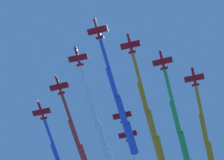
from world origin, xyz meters
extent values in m
cylinder|color=red|center=(18.57, 14.91, 172.18)|extent=(7.78, 6.49, 1.16)
cone|color=white|center=(22.54, 18.04, 172.18)|extent=(1.70, 1.67, 1.10)
cylinder|color=black|center=(14.85, 11.97, 172.18)|extent=(1.01, 1.06, 0.87)
ellipsoid|color=black|center=(20.11, 16.16, 172.65)|extent=(1.99, 1.80, 0.72)
cube|color=red|center=(18.15, 14.58, 172.13)|extent=(7.32, 8.26, 0.62)
cube|color=white|center=(15.77, 17.60, 171.98)|extent=(2.24, 1.98, 0.14)
cube|color=white|center=(20.53, 11.56, 172.42)|extent=(2.24, 1.98, 0.14)
cube|color=red|center=(15.61, 12.57, 172.18)|extent=(2.85, 3.19, 0.28)
cube|color=white|center=(15.57, 12.62, 173.13)|extent=(1.24, 1.05, 1.90)
cylinder|color=blue|center=(9.27, 7.57, 172.18)|extent=(13.20, 10.86, 1.48)
cylinder|color=blue|center=(-1.23, -1.10, 172.20)|extent=(13.66, 11.44, 2.22)
cylinder|color=blue|center=(-12.16, -9.21, 172.17)|extent=(14.12, 12.02, 2.96)
cylinder|color=blue|center=(-23.12, -17.30, 172.15)|extent=(14.57, 12.60, 3.70)
cylinder|color=red|center=(3.51, 17.37, 174.11)|extent=(7.74, 6.56, 1.17)
cone|color=white|center=(7.44, 20.54, 174.11)|extent=(1.71, 1.68, 1.11)
cylinder|color=black|center=(-0.19, 14.39, 174.11)|extent=(1.02, 1.06, 0.87)
ellipsoid|color=black|center=(5.03, 18.63, 174.57)|extent=(1.98, 1.82, 0.73)
cube|color=red|center=(3.09, 17.03, 174.06)|extent=(7.37, 8.23, 0.66)
cube|color=white|center=(0.68, 20.02, 173.89)|extent=(2.23, 1.99, 0.14)
cube|color=white|center=(5.50, 14.04, 174.37)|extent=(2.23, 1.99, 0.14)
cube|color=red|center=(0.57, 15.00, 174.11)|extent=(2.86, 3.18, 0.30)
cube|color=white|center=(0.53, 15.04, 175.06)|extent=(1.24, 1.06, 1.90)
cylinder|color=orange|center=(-5.84, 9.83, 174.11)|extent=(13.40, 11.20, 1.48)
cylinder|color=orange|center=(-16.50, 0.86, 174.13)|extent=(13.87, 11.78, 2.23)
cylinder|color=orange|center=(-27.60, -7.56, 174.10)|extent=(14.33, 12.36, 2.97)
cylinder|color=orange|center=(-38.72, -15.95, 174.07)|extent=(14.80, 12.94, 3.71)
cylinder|color=red|center=(17.72, -0.32, 174.12)|extent=(7.70, 6.64, 1.19)
cone|color=white|center=(21.61, 2.89, 174.12)|extent=(1.72, 1.70, 1.13)
cylinder|color=black|center=(14.05, -3.35, 174.12)|extent=(1.03, 1.07, 0.89)
ellipsoid|color=black|center=(19.22, 0.97, 174.58)|extent=(1.98, 1.84, 0.74)
cube|color=red|center=(17.30, -0.67, 174.07)|extent=(7.42, 8.18, 0.82)
cube|color=white|center=(14.86, 2.29, 173.83)|extent=(2.22, 2.01, 0.16)
cube|color=white|center=(19.74, -3.62, 174.45)|extent=(2.22, 2.01, 0.16)
cube|color=red|center=(14.80, -2.73, 174.12)|extent=(2.88, 3.17, 0.36)
cube|color=white|center=(14.75, -2.67, 175.06)|extent=(1.25, 1.10, 1.90)
cylinder|color=white|center=(8.51, -7.92, 174.12)|extent=(13.17, 11.24, 1.51)
cylinder|color=white|center=(-1.92, -16.91, 174.14)|extent=(13.65, 11.83, 2.26)
cylinder|color=white|center=(-12.80, -25.36, 174.11)|extent=(14.13, 12.41, 3.02)
cylinder|color=red|center=(-11.55, 19.82, 173.14)|extent=(7.77, 6.48, 1.15)
cone|color=white|center=(-7.59, 22.95, 173.14)|extent=(1.70, 1.66, 1.09)
cylinder|color=black|center=(-15.28, 16.87, 173.14)|extent=(1.01, 1.05, 0.86)
ellipsoid|color=black|center=(-10.01, 21.07, 173.60)|extent=(1.98, 1.80, 0.71)
cube|color=red|center=(-11.97, 19.48, 173.09)|extent=(7.33, 8.26, 0.53)
cube|color=white|center=(-14.36, 22.50, 172.98)|extent=(2.24, 1.98, 0.13)
cube|color=white|center=(-9.59, 16.47, 173.33)|extent=(2.24, 1.98, 0.13)
cube|color=red|center=(-14.52, 17.48, 173.14)|extent=(2.85, 3.19, 0.25)
cube|color=white|center=(-14.54, 17.51, 174.09)|extent=(1.23, 1.03, 1.90)
cylinder|color=green|center=(-21.72, 11.79, 173.14)|extent=(15.17, 12.42, 1.46)
cylinder|color=green|center=(-33.94, 1.75, 173.15)|extent=(15.63, 13.00, 2.19)
cylinder|color=green|center=(-46.60, -7.74, 173.13)|extent=(16.08, 13.57, 2.93)
cylinder|color=red|center=(16.86, -15.56, 173.21)|extent=(7.78, 6.47, 1.14)
cone|color=white|center=(20.82, -12.43, 173.21)|extent=(1.69, 1.66, 1.09)
cylinder|color=black|center=(13.13, -18.50, 173.21)|extent=(1.00, 1.05, 0.86)
ellipsoid|color=black|center=(18.40, -14.32, 173.67)|extent=(1.98, 1.79, 0.71)
cube|color=red|center=(16.44, -15.89, 173.16)|extent=(7.32, 8.27, 0.48)
cube|color=white|center=(14.05, -12.87, 173.07)|extent=(2.24, 1.98, 0.13)
cube|color=white|center=(18.81, -18.91, 173.38)|extent=(2.24, 1.98, 0.13)
cube|color=red|center=(13.89, -17.90, 173.21)|extent=(2.85, 3.20, 0.23)
cube|color=white|center=(13.87, -17.87, 174.15)|extent=(1.22, 1.02, 1.90)
cylinder|color=red|center=(7.62, -22.84, 173.21)|extent=(13.02, 10.69, 1.46)
cylinder|color=red|center=(-2.73, -31.37, 173.22)|extent=(13.47, 11.27, 2.18)
cylinder|color=red|center=(-13.53, -39.36, 173.20)|extent=(13.92, 11.84, 2.91)
cylinder|color=red|center=(-26.61, 22.27, 171.87)|extent=(7.71, 6.60, 1.17)
cone|color=white|center=(-22.70, 25.47, 171.87)|extent=(1.71, 1.68, 1.11)
cylinder|color=black|center=(-30.29, 19.27, 171.87)|extent=(1.02, 1.06, 0.87)
ellipsoid|color=black|center=(-25.10, 23.55, 172.34)|extent=(1.98, 1.82, 0.73)
cube|color=red|center=(-27.03, 21.93, 171.82)|extent=(7.40, 8.21, 0.66)
cube|color=white|center=(-29.46, 24.91, 171.65)|extent=(2.23, 2.00, 0.14)
cube|color=white|center=(-24.60, 18.96, 172.13)|extent=(2.23, 2.00, 0.14)
cube|color=red|center=(-29.54, 19.88, 171.87)|extent=(2.88, 3.17, 0.30)
cube|color=white|center=(-29.58, 19.93, 172.82)|extent=(1.24, 1.07, 1.90)
cylinder|color=orange|center=(-36.15, 14.48, 171.87)|extent=(13.89, 11.72, 1.48)
cylinder|color=orange|center=(-47.23, 5.06, 171.89)|extent=(14.36, 12.30, 2.23)
cylinder|color=orange|center=(-58.75, -3.82, 171.87)|extent=(14.83, 12.87, 2.97)
cylinder|color=red|center=(16.00, -30.80, 174.40)|extent=(7.75, 6.56, 1.18)
cone|color=white|center=(19.94, -27.63, 174.40)|extent=(1.71, 1.69, 1.12)
cylinder|color=black|center=(12.30, -33.77, 174.40)|extent=(1.02, 1.06, 0.88)
ellipsoid|color=black|center=(17.52, -29.53, 174.86)|extent=(1.99, 1.82, 0.73)
cube|color=red|center=(15.58, -31.14, 174.35)|extent=(7.36, 8.23, 0.75)
cube|color=white|center=(13.17, -28.14, 174.14)|extent=(2.23, 1.99, 0.15)
cube|color=white|center=(17.98, -34.13, 174.70)|extent=(2.23, 1.99, 0.15)
cube|color=red|center=(13.05, -33.16, 174.40)|extent=(2.86, 3.18, 0.33)
cube|color=white|center=(13.01, -33.11, 175.35)|extent=(1.25, 1.08, 1.90)
cylinder|color=blue|center=(6.77, -38.21, 174.40)|extent=(13.11, 10.95, 1.50)
cylinder|color=blue|center=(-3.62, -46.95, 174.42)|extent=(13.58, 11.53, 2.25)
cylinder|color=red|center=(-13.27, -10.65, 173.47)|extent=(7.80, 6.49, 1.18)
cone|color=white|center=(-9.30, -7.53, 173.47)|extent=(1.71, 1.68, 1.12)
cylinder|color=black|center=(-17.00, -13.59, 173.47)|extent=(1.02, 1.06, 0.88)
ellipsoid|color=black|center=(-11.73, -9.40, 173.93)|extent=(1.99, 1.81, 0.73)
cube|color=red|center=(-13.69, -10.99, 173.42)|extent=(7.31, 8.26, 0.75)
cube|color=white|center=(-16.07, -7.97, 173.21)|extent=(2.24, 1.98, 0.15)
cube|color=white|center=(-11.32, -14.00, 173.77)|extent=(2.24, 1.98, 0.15)
cube|color=red|center=(-16.24, -12.99, 173.47)|extent=(2.84, 3.19, 0.33)
cube|color=white|center=(-16.28, -12.94, 174.41)|extent=(1.26, 1.07, 1.90)
cylinder|color=white|center=(-23.24, -18.50, 173.47)|extent=(14.74, 12.04, 1.50)
cylinder|color=red|center=(-21.23, -17.05, 174.04)|extent=(7.77, 6.50, 1.15)
cone|color=white|center=(-17.27, -13.91, 174.04)|extent=(1.70, 1.67, 1.10)
cylinder|color=black|center=(-24.95, -20.00, 174.04)|extent=(1.01, 1.05, 0.87)
ellipsoid|color=black|center=(-19.69, -15.80, 174.51)|extent=(1.98, 1.80, 0.72)
cube|color=red|center=(-21.65, -17.38, 173.99)|extent=(7.33, 8.26, 0.56)
cube|color=white|center=(-24.04, -14.37, 173.87)|extent=(2.24, 1.98, 0.13)
cube|color=white|center=(-19.26, -20.39, 174.25)|extent=(2.24, 1.98, 0.13)
cube|color=red|center=(-24.19, -19.40, 174.04)|extent=(2.85, 3.19, 0.26)
cube|color=white|center=(-24.22, -19.36, 174.99)|extent=(1.23, 1.04, 1.90)
cylinder|color=white|center=(-31.34, -25.07, 174.04)|extent=(15.06, 12.38, 1.47)
camera|label=1|loc=(49.55, 66.85, -23.31)|focal=80.33mm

